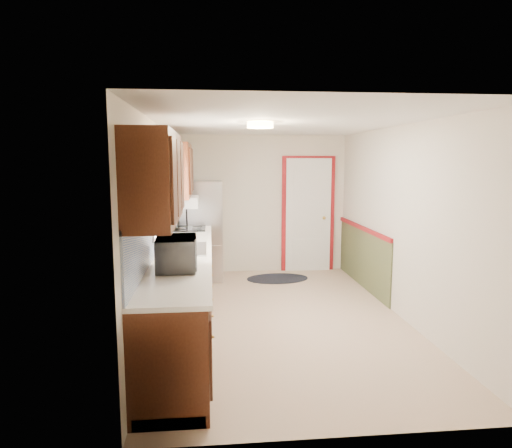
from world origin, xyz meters
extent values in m
cube|color=tan|center=(0.00, 0.00, 0.00)|extent=(3.20, 5.20, 0.12)
cube|color=white|center=(0.00, 0.00, 2.40)|extent=(3.20, 5.20, 0.12)
cube|color=beige|center=(0.00, 2.50, 1.20)|extent=(3.20, 0.10, 2.40)
cube|color=beige|center=(0.00, -2.50, 1.20)|extent=(3.20, 0.10, 2.40)
cube|color=beige|center=(-1.50, 0.00, 1.20)|extent=(0.10, 5.20, 2.40)
cube|color=beige|center=(1.50, 0.00, 1.20)|extent=(0.10, 5.20, 2.40)
cube|color=#3B1A0D|center=(-1.20, -0.30, 0.45)|extent=(0.60, 4.00, 0.90)
cube|color=white|center=(-1.19, -0.30, 0.92)|extent=(0.63, 4.00, 0.04)
cube|color=#517BC6|center=(-1.49, -0.30, 1.22)|extent=(0.02, 4.00, 0.55)
cube|color=#3B1A0D|center=(-1.32, -1.60, 1.83)|extent=(0.35, 1.40, 0.75)
cube|color=#3B1A0D|center=(-1.32, 1.10, 1.83)|extent=(0.35, 1.20, 0.75)
cube|color=white|center=(-1.49, -0.20, 1.62)|extent=(0.02, 1.00, 0.90)
cube|color=#D15427|center=(-1.44, -0.20, 1.97)|extent=(0.05, 1.12, 0.24)
cube|color=#B7B7BC|center=(-1.19, -0.20, 0.95)|extent=(0.52, 0.82, 0.02)
cube|color=white|center=(-1.27, 1.15, 1.38)|extent=(0.45, 0.60, 0.15)
cube|color=maroon|center=(0.85, 2.47, 1.00)|extent=(0.94, 0.05, 2.08)
cube|color=white|center=(0.85, 2.44, 1.00)|extent=(0.80, 0.04, 2.00)
cube|color=#454A2A|center=(1.49, 1.35, 0.45)|extent=(0.02, 2.30, 0.90)
cube|color=maroon|center=(1.48, 1.35, 0.92)|extent=(0.04, 2.30, 0.06)
cylinder|color=#FFD88C|center=(-0.30, -0.20, 2.36)|extent=(0.30, 0.30, 0.06)
imported|color=white|center=(-1.20, -1.16, 1.13)|extent=(0.33, 0.57, 0.37)
cube|color=#B7B7BC|center=(-1.02, 2.05, 0.82)|extent=(0.69, 0.65, 1.63)
cylinder|color=black|center=(-1.25, 1.69, 0.73)|extent=(0.02, 0.02, 1.14)
ellipsoid|color=black|center=(0.22, 1.90, 0.01)|extent=(1.07, 0.73, 0.01)
cube|color=black|center=(-1.19, 1.40, 0.95)|extent=(0.47, 0.57, 0.02)
camera|label=1|loc=(-0.88, -5.44, 1.97)|focal=32.00mm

